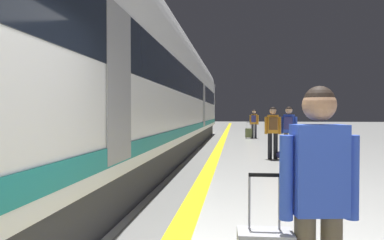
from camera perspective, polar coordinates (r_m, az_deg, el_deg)
name	(u,v)px	position (r m, az deg, el deg)	size (l,w,h in m)	color
safety_line_strip	(215,156)	(12.26, 3.85, -5.99)	(0.36, 80.00, 0.01)	yellow
tactile_edge_band	(204,156)	(12.29, 2.01, -5.97)	(0.75, 80.00, 0.01)	slate
high_speed_train	(133,79)	(10.10, -9.85, 6.69)	(2.94, 34.93, 4.97)	#38383D
traveller_foreground	(319,193)	(2.50, 20.29, -11.29)	(0.53, 0.25, 1.71)	brown
passenger_near	(273,128)	(11.69, 13.29, -1.33)	(0.54, 0.34, 1.73)	black
duffel_bag_near	(283,155)	(11.71, 14.88, -5.63)	(0.44, 0.26, 0.36)	navy
passenger_mid	(289,128)	(11.90, 15.78, -1.26)	(0.53, 0.40, 1.75)	brown
suitcase_mid	(300,150)	(11.85, 17.44, -4.78)	(0.41, 0.29, 0.96)	black
passenger_far	(254,121)	(21.07, 10.27, -0.21)	(0.53, 0.39, 1.74)	#383842
suitcase_far	(249,133)	(20.93, 9.43, -2.13)	(0.43, 0.34, 0.99)	#596038
waste_bin	(329,140)	(14.44, 21.76, -3.18)	(0.46, 0.46, 0.91)	#4C4C51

